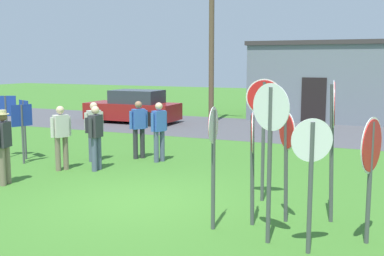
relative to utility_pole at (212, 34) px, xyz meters
name	(u,v)px	position (x,y,z in m)	size (l,w,h in m)	color
ground_plane	(139,201)	(3.17, -12.15, -4.04)	(80.00, 80.00, 0.00)	#3D7528
street_asphalt	(272,130)	(3.17, -1.12, -4.04)	(60.00, 6.40, 0.01)	#4C4C51
building_background	(323,80)	(4.38, 4.00, -2.15)	(6.56, 5.07, 3.77)	slate
utility_pole	(212,34)	(0.00, 0.00, 0.00)	(1.80, 0.24, 7.72)	brown
parked_car_on_street	(134,108)	(-3.36, -1.30, -3.35)	(4.32, 2.06, 1.51)	maroon
stop_sign_rear_right	(270,136)	(6.17, -13.31, -2.33)	(0.65, 0.35, 2.51)	#474C4C
stop_sign_low_front	(213,149)	(5.15, -13.09, -2.65)	(0.09, 0.61, 2.10)	#474C4C
stop_sign_tallest	(286,148)	(6.18, -12.21, -2.72)	(0.41, 0.56, 1.97)	#474C4C
stop_sign_nearest	(311,164)	(6.82, -13.47, -2.69)	(0.54, 0.36, 2.03)	#474C4C
stop_sign_far_back	(333,125)	(6.91, -11.89, -2.30)	(0.15, 0.82, 2.51)	#474C4C
stop_sign_rear_left	(252,149)	(5.69, -12.61, -2.69)	(0.21, 0.70, 1.99)	#474C4C
stop_sign_leaning_right	(264,119)	(5.48, -11.13, -2.35)	(0.70, 0.19, 2.49)	#474C4C
stop_sign_center_cluster	(371,158)	(7.60, -12.71, -2.68)	(0.26, 0.84, 2.00)	#474C4C
person_in_dark_shirt	(95,133)	(0.76, -10.20, -3.06)	(0.36, 0.57, 1.69)	#4C5670
person_in_blue	(3,142)	(-0.34, -12.27, -3.03)	(0.42, 0.55, 1.74)	#7A6B56
person_with_sunhat	(139,126)	(1.02, -8.42, -3.09)	(0.39, 0.48, 1.69)	#2D2D33
person_in_teal	(61,134)	(-0.07, -10.54, -3.09)	(0.35, 0.53, 1.69)	#7A6B56
person_holding_notes	(159,129)	(1.78, -8.59, -3.09)	(0.34, 0.54, 1.69)	#4C5670
person_on_left	(94,128)	(0.06, -9.26, -3.09)	(0.37, 0.50, 1.69)	#4C5670
info_panel_leftmost	(22,123)	(-1.57, -10.32, -2.90)	(0.24, 0.57, 1.65)	#4C4C51
info_panel_middle	(24,119)	(-1.95, -9.83, -2.85)	(0.56, 0.27, 1.72)	#4C4C51
info_panel_rightmost	(6,115)	(-2.62, -9.84, -2.77)	(0.55, 0.29, 1.83)	#4C4C51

